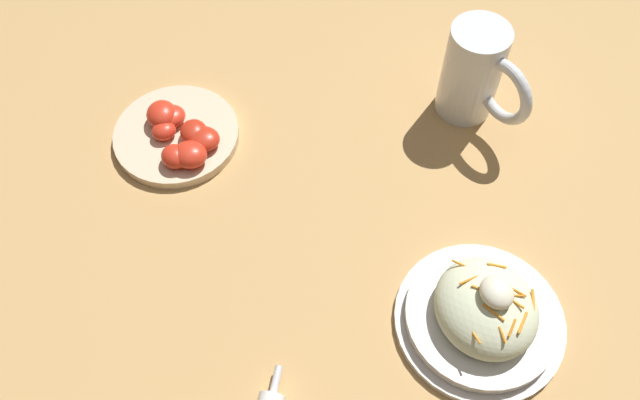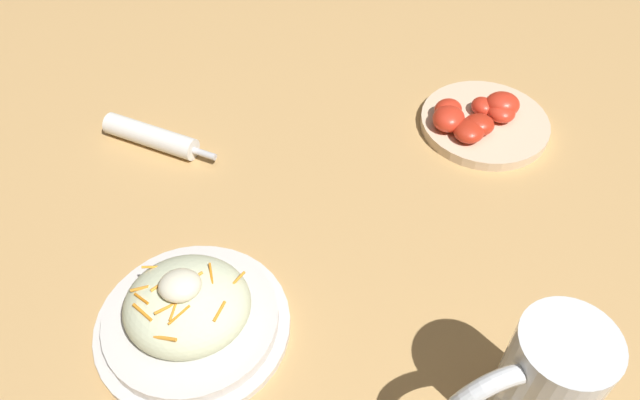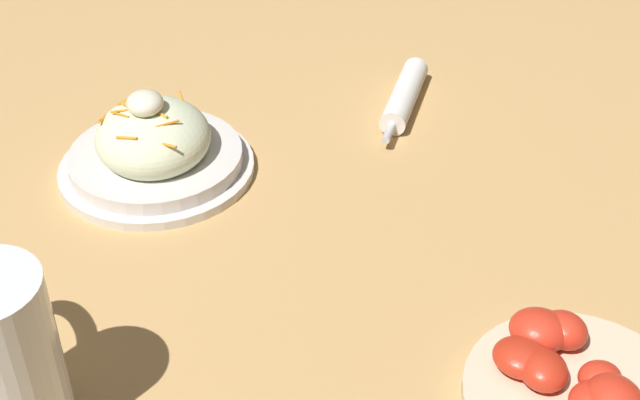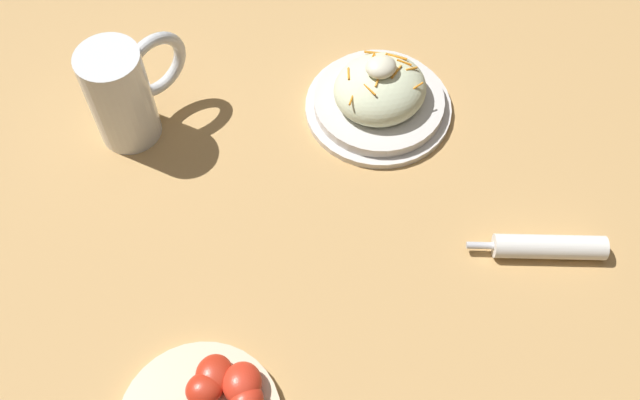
{
  "view_description": "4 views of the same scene",
  "coord_description": "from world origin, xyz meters",
  "px_view_note": "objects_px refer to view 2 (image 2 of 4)",
  "views": [
    {
      "loc": [
        0.4,
        -0.17,
        0.81
      ],
      "look_at": [
        -0.05,
        -0.02,
        0.07
      ],
      "focal_mm": 37.11,
      "sensor_mm": 36.0,
      "label": 1
    },
    {
      "loc": [
        0.03,
        0.5,
        0.61
      ],
      "look_at": [
        -0.01,
        -0.01,
        0.05
      ],
      "focal_mm": 34.35,
      "sensor_mm": 36.0,
      "label": 2
    },
    {
      "loc": [
        -0.7,
        0.13,
        0.58
      ],
      "look_at": [
        -0.01,
        -0.02,
        0.05
      ],
      "focal_mm": 49.79,
      "sensor_mm": 36.0,
      "label": 3
    },
    {
      "loc": [
        -0.25,
        -0.46,
        0.87
      ],
      "look_at": [
        -0.02,
        -0.02,
        0.08
      ],
      "focal_mm": 41.26,
      "sensor_mm": 36.0,
      "label": 4
    }
  ],
  "objects_px": {
    "beer_mug": "(538,390)",
    "tomato_plate": "(481,120)",
    "napkin_roll": "(152,136)",
    "salad_plate": "(190,313)"
  },
  "relations": [
    {
      "from": "salad_plate",
      "to": "napkin_roll",
      "type": "relative_size",
      "value": 1.29
    },
    {
      "from": "tomato_plate",
      "to": "beer_mug",
      "type": "bearing_deg",
      "value": 80.96
    },
    {
      "from": "beer_mug",
      "to": "napkin_roll",
      "type": "distance_m",
      "value": 0.62
    },
    {
      "from": "salad_plate",
      "to": "napkin_roll",
      "type": "height_order",
      "value": "salad_plate"
    },
    {
      "from": "beer_mug",
      "to": "tomato_plate",
      "type": "bearing_deg",
      "value": -99.04
    },
    {
      "from": "salad_plate",
      "to": "tomato_plate",
      "type": "bearing_deg",
      "value": -142.6
    },
    {
      "from": "napkin_roll",
      "to": "salad_plate",
      "type": "bearing_deg",
      "value": 103.96
    },
    {
      "from": "tomato_plate",
      "to": "napkin_roll",
      "type": "bearing_deg",
      "value": -0.16
    },
    {
      "from": "beer_mug",
      "to": "tomato_plate",
      "type": "relative_size",
      "value": 0.83
    },
    {
      "from": "salad_plate",
      "to": "tomato_plate",
      "type": "distance_m",
      "value": 0.52
    }
  ]
}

